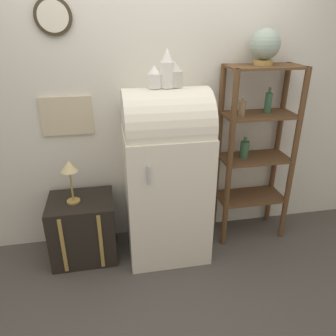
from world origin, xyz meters
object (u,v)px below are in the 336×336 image
Objects in this scene: vase_left at (154,78)px; vase_right at (175,75)px; suitcase_trunk at (83,228)px; vase_center at (167,69)px; refrigerator at (166,173)px; globe at (265,45)px; desk_lamp at (69,170)px.

vase_right is (0.16, 0.01, 0.01)m from vase_left.
suitcase_trunk is 1.96× the size of vase_center.
suitcase_trunk is at bearing 176.86° from refrigerator.
vase_left is at bearing 179.22° from vase_center.
vase_left is (0.65, -0.04, 1.29)m from suitcase_trunk.
vase_right is (0.81, -0.03, 1.30)m from suitcase_trunk.
vase_right is (0.07, 0.01, 0.81)m from refrigerator.
vase_center is (0.75, -0.05, 1.35)m from suitcase_trunk.
globe is (0.84, 0.14, 1.00)m from refrigerator.
globe reaches higher than desk_lamp.
globe is 1.52× the size of vase_right.
globe reaches higher than vase_center.
globe is 0.80m from vase_right.
vase_center is at bearing -30.65° from refrigerator.
vase_right reaches higher than vase_left.
globe is 0.96m from vase_left.
refrigerator is 5.16× the size of vase_center.
globe reaches higher than vase_right.
refrigerator is 1.31m from globe.
suitcase_trunk is 2.02× the size of globe.
globe is at bearing 9.28° from refrigerator.
vase_left is 1.00m from desk_lamp.
globe is 0.75× the size of desk_lamp.
desk_lamp is (-0.05, -0.02, 0.58)m from suitcase_trunk.
vase_right is 0.49× the size of desk_lamp.
globe is 0.86m from vase_center.
desk_lamp is (-0.70, 0.02, -0.71)m from vase_left.
vase_center is (0.10, -0.00, 0.06)m from vase_left.
vase_center reaches higher than refrigerator.
vase_left is at bearing -174.80° from vase_right.
refrigerator is at bearing -170.72° from globe.
desk_lamp reaches higher than suitcase_trunk.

